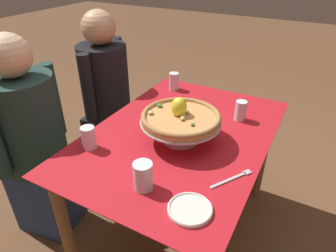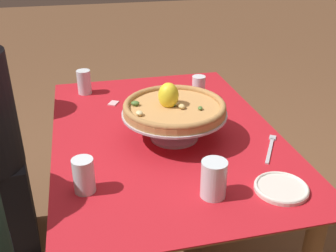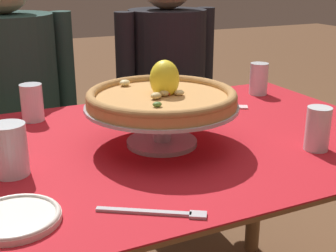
{
  "view_description": "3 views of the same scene",
  "coord_description": "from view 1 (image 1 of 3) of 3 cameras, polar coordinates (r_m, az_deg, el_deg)",
  "views": [
    {
      "loc": [
        -1.16,
        -0.56,
        1.53
      ],
      "look_at": [
        -0.07,
        0.03,
        0.79
      ],
      "focal_mm": 31.62,
      "sensor_mm": 36.0,
      "label": 1
    },
    {
      "loc": [
        -1.34,
        0.3,
        1.44
      ],
      "look_at": [
        -0.01,
        -0.01,
        0.74
      ],
      "focal_mm": 42.25,
      "sensor_mm": 36.0,
      "label": 2
    },
    {
      "loc": [
        -0.51,
        -1.04,
        1.14
      ],
      "look_at": [
        -0.04,
        -0.03,
        0.76
      ],
      "focal_mm": 48.88,
      "sensor_mm": 36.0,
      "label": 3
    }
  ],
  "objects": [
    {
      "name": "dinner_fork",
      "position": [
        1.27,
        12.5,
        -9.78
      ],
      "size": [
        0.19,
        0.13,
        0.01
      ],
      "color": "#B7B7C1",
      "rests_on": "dining_table"
    },
    {
      "name": "diner_left",
      "position": [
        1.8,
        -24.43,
        -3.48
      ],
      "size": [
        0.5,
        0.39,
        1.21
      ],
      "color": "navy",
      "rests_on": "ground"
    },
    {
      "name": "water_glass_back_right",
      "position": [
        1.99,
        1.15,
        8.4
      ],
      "size": [
        0.07,
        0.07,
        0.11
      ],
      "color": "white",
      "rests_on": "dining_table"
    },
    {
      "name": "pizza",
      "position": [
        1.41,
        2.44,
        1.84
      ],
      "size": [
        0.38,
        0.38,
        0.11
      ],
      "color": "tan",
      "rests_on": "pizza_stand"
    },
    {
      "name": "ground_plane",
      "position": [
        2.0,
        1.96,
        -18.97
      ],
      "size": [
        14.0,
        14.0,
        0.0
      ],
      "primitive_type": "plane",
      "color": "brown"
    },
    {
      "name": "dining_table",
      "position": [
        1.58,
        2.35,
        -4.62
      ],
      "size": [
        1.24,
        0.86,
        0.71
      ],
      "color": "olive",
      "rests_on": "ground"
    },
    {
      "name": "diner_right",
      "position": [
        2.2,
        -11.67,
        4.95
      ],
      "size": [
        0.49,
        0.38,
        1.21
      ],
      "color": "black",
      "rests_on": "ground"
    },
    {
      "name": "pizza_stand",
      "position": [
        1.43,
        2.44,
        -0.06
      ],
      "size": [
        0.39,
        0.39,
        0.11
      ],
      "color": "#B7B7C1",
      "rests_on": "dining_table"
    },
    {
      "name": "water_glass_front_right",
      "position": [
        1.67,
        13.78,
        2.68
      ],
      "size": [
        0.06,
        0.06,
        0.11
      ],
      "color": "white",
      "rests_on": "dining_table"
    },
    {
      "name": "water_glass_back_left",
      "position": [
        1.43,
        -15.01,
        -2.41
      ],
      "size": [
        0.07,
        0.07,
        0.11
      ],
      "color": "white",
      "rests_on": "dining_table"
    },
    {
      "name": "sugar_packet",
      "position": [
        1.83,
        2.16,
        4.71
      ],
      "size": [
        0.06,
        0.06,
        0.0
      ],
      "primitive_type": "cube",
      "rotation": [
        0.0,
        0.0,
        2.63
      ],
      "color": "beige",
      "rests_on": "dining_table"
    },
    {
      "name": "side_plate",
      "position": [
        1.11,
        4.27,
        -15.66
      ],
      "size": [
        0.17,
        0.17,
        0.02
      ],
      "color": "silver",
      "rests_on": "dining_table"
    },
    {
      "name": "water_glass_side_left",
      "position": [
        1.17,
        -4.8,
        -9.86
      ],
      "size": [
        0.08,
        0.08,
        0.12
      ],
      "color": "silver",
      "rests_on": "dining_table"
    }
  ]
}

